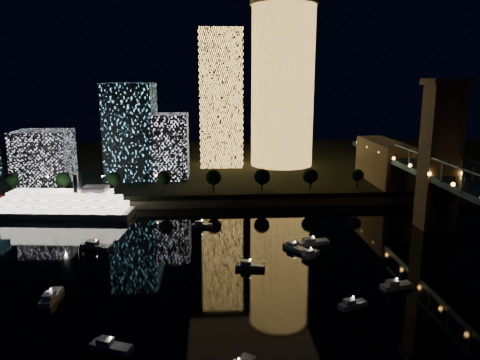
# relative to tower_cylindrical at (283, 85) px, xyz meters

# --- Properties ---
(ground) EXTENTS (520.00, 520.00, 0.00)m
(ground) POSITION_rel_tower_cylindrical_xyz_m (-26.31, -143.53, -46.25)
(ground) COLOR black
(ground) RESTS_ON ground
(far_bank) EXTENTS (420.00, 160.00, 5.00)m
(far_bank) POSITION_rel_tower_cylindrical_xyz_m (-26.31, 16.47, -43.75)
(far_bank) COLOR black
(far_bank) RESTS_ON ground
(seawall) EXTENTS (420.00, 6.00, 3.00)m
(seawall) POSITION_rel_tower_cylindrical_xyz_m (-26.31, -61.53, -44.75)
(seawall) COLOR #6B5E4C
(seawall) RESTS_ON ground
(tower_cylindrical) EXTENTS (34.00, 34.00, 82.24)m
(tower_cylindrical) POSITION_rel_tower_cylindrical_xyz_m (0.00, 0.00, 0.00)
(tower_cylindrical) COLOR #FFBB51
(tower_cylindrical) RESTS_ON far_bank
(tower_rectangular) EXTENTS (21.71, 21.71, 69.08)m
(tower_rectangular) POSITION_rel_tower_cylindrical_xyz_m (-31.67, 2.30, -6.71)
(tower_rectangular) COLOR #FFBB51
(tower_rectangular) RESTS_ON far_bank
(midrise_blocks) EXTENTS (107.06, 34.18, 42.90)m
(midrise_blocks) POSITION_rel_tower_cylindrical_xyz_m (-89.25, -27.92, -24.56)
(midrise_blocks) COLOR silver
(midrise_blocks) RESTS_ON far_bank
(riverboat) EXTENTS (56.30, 17.05, 16.70)m
(riverboat) POSITION_rel_tower_cylindrical_xyz_m (-94.79, -72.06, -41.96)
(riverboat) COLOR silver
(riverboat) RESTS_ON ground
(motorboats) EXTENTS (112.00, 86.83, 2.78)m
(motorboats) POSITION_rel_tower_cylindrical_xyz_m (-40.08, -130.10, -45.43)
(motorboats) COLOR silver
(motorboats) RESTS_ON ground
(esplanade_trees) EXTENTS (165.84, 6.67, 8.83)m
(esplanade_trees) POSITION_rel_tower_cylindrical_xyz_m (-57.24, -55.53, -35.78)
(esplanade_trees) COLOR black
(esplanade_trees) RESTS_ON far_bank
(street_lamps) EXTENTS (132.70, 0.70, 5.65)m
(street_lamps) POSITION_rel_tower_cylindrical_xyz_m (-60.31, -49.53, -37.22)
(street_lamps) COLOR black
(street_lamps) RESTS_ON far_bank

